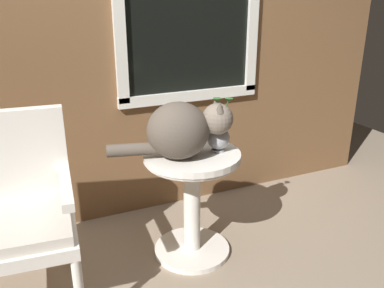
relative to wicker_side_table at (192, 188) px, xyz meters
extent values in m
plane|color=gray|center=(-0.21, -0.16, -0.42)|extent=(6.00, 6.00, 0.00)
cube|color=brown|center=(-0.21, 0.63, 0.88)|extent=(4.00, 0.04, 2.60)
cube|color=silver|center=(0.25, 0.59, 0.37)|extent=(1.00, 0.03, 0.07)
cube|color=silver|center=(-0.21, 0.59, 0.90)|extent=(0.07, 0.03, 1.06)
cube|color=silver|center=(0.72, 0.59, 0.90)|extent=(0.07, 0.03, 1.06)
cube|color=black|center=(0.25, 0.61, 0.90)|extent=(0.91, 0.01, 1.04)
cylinder|color=silver|center=(0.00, 0.00, -0.41)|extent=(0.44, 0.44, 0.03)
cylinder|color=silver|center=(0.00, 0.00, -0.11)|extent=(0.10, 0.10, 0.57)
cylinder|color=silver|center=(0.00, 0.00, 0.19)|extent=(0.53, 0.53, 0.03)
torus|color=silver|center=(0.00, 0.00, 0.17)|extent=(0.51, 0.51, 0.02)
cylinder|color=silver|center=(-0.66, 0.13, -0.22)|extent=(0.04, 0.04, 0.40)
cube|color=silver|center=(-0.93, -0.10, 0.01)|extent=(0.59, 0.59, 0.06)
cube|color=beige|center=(-0.93, -0.10, 0.06)|extent=(0.55, 0.54, 0.05)
cube|color=silver|center=(-0.91, 0.14, 0.28)|extent=(0.55, 0.11, 0.48)
cube|color=silver|center=(-0.68, -0.12, 0.22)|extent=(0.10, 0.50, 0.04)
ellipsoid|color=brown|center=(-0.09, -0.03, 0.36)|extent=(0.39, 0.37, 0.30)
sphere|color=#76695D|center=(0.11, -0.08, 0.41)|extent=(0.16, 0.16, 0.16)
cone|color=brown|center=(0.10, -0.13, 0.49)|extent=(0.05, 0.05, 0.06)
cone|color=brown|center=(0.12, -0.04, 0.49)|extent=(0.05, 0.05, 0.06)
cylinder|color=brown|center=(-0.31, 0.02, 0.27)|extent=(0.30, 0.14, 0.07)
cylinder|color=#99999E|center=(0.14, -0.04, 0.22)|extent=(0.07, 0.07, 0.01)
ellipsoid|color=#99999E|center=(0.14, -0.04, 0.28)|extent=(0.12, 0.12, 0.12)
cylinder|color=#99999E|center=(0.14, -0.04, 0.35)|extent=(0.07, 0.07, 0.04)
torus|color=#99999E|center=(0.14, -0.04, 0.37)|extent=(0.09, 0.09, 0.01)
cylinder|color=#2D662D|center=(0.13, -0.05, 0.44)|extent=(0.03, 0.03, 0.14)
cone|color=#2D662D|center=(0.11, -0.06, 0.51)|extent=(0.04, 0.04, 0.02)
cylinder|color=#2D662D|center=(0.16, -0.04, 0.43)|extent=(0.05, 0.02, 0.13)
cone|color=#2D662D|center=(0.19, -0.05, 0.50)|extent=(0.04, 0.04, 0.02)
camera|label=1|loc=(-0.84, -1.87, 1.03)|focal=38.23mm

